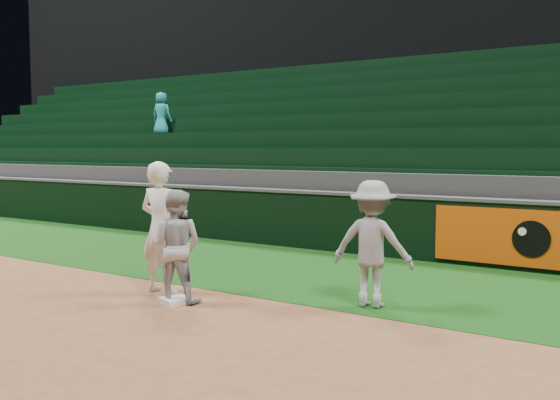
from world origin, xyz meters
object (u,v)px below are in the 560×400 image
object	(u,v)px
base_coach	(372,244)
first_baseman	(161,227)
baserunner	(176,246)
first_base	(176,301)

from	to	relation	value
base_coach	first_baseman	bearing A→B (deg)	9.81
first_baseman	baserunner	bearing A→B (deg)	149.05
first_baseman	base_coach	size ratio (longest dim) A/B	1.14
baserunner	base_coach	size ratio (longest dim) A/B	0.92
first_baseman	baserunner	world-z (taller)	first_baseman
first_baseman	base_coach	xyz separation A→B (m)	(2.98, 0.98, -0.12)
first_base	base_coach	size ratio (longest dim) A/B	0.21
base_coach	first_base	bearing A→B (deg)	21.68
first_base	first_baseman	bearing A→B (deg)	149.23
first_base	base_coach	world-z (taller)	base_coach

